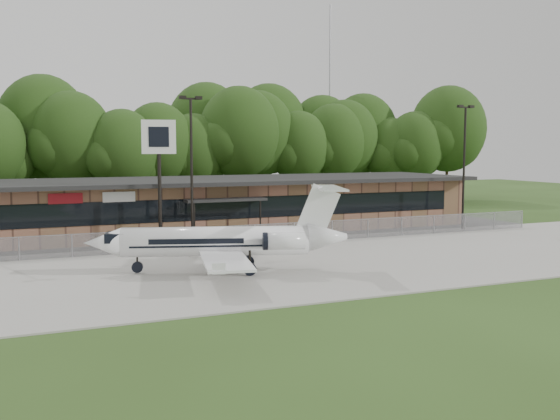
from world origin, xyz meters
name	(u,v)px	position (x,y,z in m)	size (l,w,h in m)	color
ground	(387,291)	(0.00, 0.00, 0.00)	(160.00, 160.00, 0.00)	#2A4217
apron	(313,262)	(0.00, 8.00, 0.04)	(64.00, 18.00, 0.08)	#9E9B93
parking_lot	(246,237)	(0.00, 19.50, 0.03)	(50.00, 9.00, 0.06)	#383835
terminal	(227,204)	(0.00, 23.94, 2.18)	(41.00, 11.65, 4.30)	#915D48
fence	(268,234)	(0.00, 15.00, 0.78)	(46.00, 0.04, 1.52)	gray
treeline	(174,141)	(0.00, 42.00, 7.50)	(72.00, 12.00, 15.00)	#1D3811
radio_mast	(330,103)	(22.00, 48.00, 12.50)	(0.20, 0.20, 25.00)	gray
light_pole_mid	(191,160)	(-5.00, 16.50, 5.98)	(1.55, 0.30, 10.23)	black
light_pole_right	(464,157)	(18.00, 16.50, 5.98)	(1.55, 0.30, 10.23)	black
business_jet	(225,242)	(-5.77, 6.95, 1.71)	(14.05, 12.59, 4.78)	white
pole_sign	(159,150)	(-7.14, 16.79, 6.59)	(2.27, 0.68, 8.62)	black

